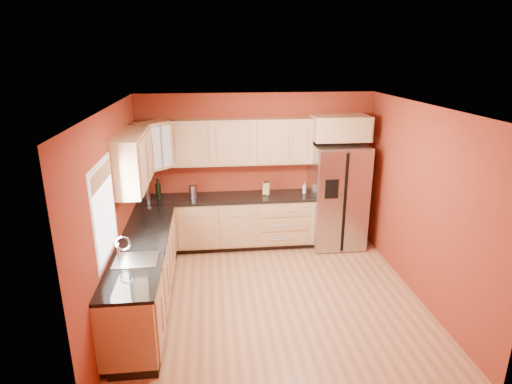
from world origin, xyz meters
The scene contains 23 objects.
floor centered at (0.00, 0.00, 0.00)m, with size 4.00×4.00×0.00m, color #9E623D.
ceiling centered at (0.00, 0.00, 2.60)m, with size 4.00×4.00×0.00m, color silver.
wall_back centered at (0.00, 2.00, 1.30)m, with size 4.00×0.04×2.60m, color maroon.
wall_front centered at (0.00, -2.00, 1.30)m, with size 4.00×0.04×2.60m, color maroon.
wall_left centered at (-2.00, 0.00, 1.30)m, with size 0.04×4.00×2.60m, color maroon.
wall_right centered at (2.00, 0.00, 1.30)m, with size 0.04×4.00×2.60m, color maroon.
base_cabinets_back centered at (-0.55, 1.70, 0.44)m, with size 2.90×0.60×0.88m, color tan.
base_cabinets_left centered at (-1.70, 0.00, 0.44)m, with size 0.60×2.80×0.88m, color tan.
countertop_back centered at (-0.55, 1.69, 0.90)m, with size 2.90×0.62×0.04m, color black.
countertop_left centered at (-1.69, 0.00, 0.90)m, with size 0.62×2.80×0.04m, color black.
upper_cabinets_back centered at (-0.25, 1.83, 1.83)m, with size 2.30×0.33×0.75m, color tan.
upper_cabinets_left centered at (-1.83, 0.72, 1.83)m, with size 0.33×1.35×0.75m, color tan.
corner_upper_cabinet centered at (-1.67, 1.67, 1.83)m, with size 0.62×0.33×0.75m, color tan.
over_fridge_cabinet centered at (1.35, 1.70, 2.05)m, with size 0.92×0.60×0.40m, color tan.
refrigerator centered at (1.35, 1.62, 0.89)m, with size 0.90×0.75×1.78m, color #AEAEB3.
window centered at (-1.98, -0.50, 1.55)m, with size 0.03×0.90×1.00m, color white.
sink_faucet centered at (-1.69, -0.50, 1.07)m, with size 0.50×0.42×0.30m, color silver, non-canonical shape.
canister_left centered at (-1.85, 1.75, 1.01)m, with size 0.11×0.11×0.17m, color #AEAEB3.
canister_right centered at (-1.10, 1.70, 1.03)m, with size 0.13×0.13×0.21m, color #AEAEB3.
wine_bottle_a centered at (-1.66, 1.74, 1.09)m, with size 0.08×0.08×0.34m, color black, non-canonical shape.
wine_bottle_b centered at (-1.67, 1.73, 1.09)m, with size 0.08×0.08×0.35m, color black, non-canonical shape.
knife_block centered at (0.14, 1.74, 1.02)m, with size 0.10×0.09×0.20m, color tan.
soap_dispenser centered at (0.80, 1.75, 1.01)m, with size 0.06×0.06×0.18m, color silver.
Camera 1 is at (-0.79, -5.11, 3.23)m, focal length 30.00 mm.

